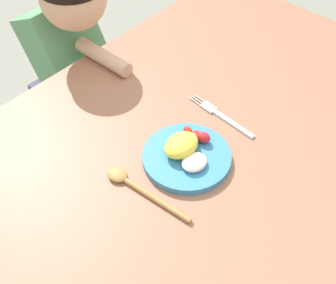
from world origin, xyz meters
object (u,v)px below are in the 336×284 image
(plate, at_px, (187,154))
(person, at_px, (72,74))
(spoon, at_px, (135,186))
(fork, at_px, (222,116))

(plate, bearing_deg, person, 78.07)
(plate, height_order, spoon, plate)
(spoon, height_order, person, person)
(fork, relative_size, person, 0.22)
(plate, distance_m, person, 0.61)
(fork, xyz_separation_m, spoon, (-0.31, 0.01, 0.00))
(plate, relative_size, fork, 0.99)
(plate, height_order, person, person)
(plate, bearing_deg, fork, 7.81)
(plate, xyz_separation_m, spoon, (-0.14, 0.03, -0.01))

